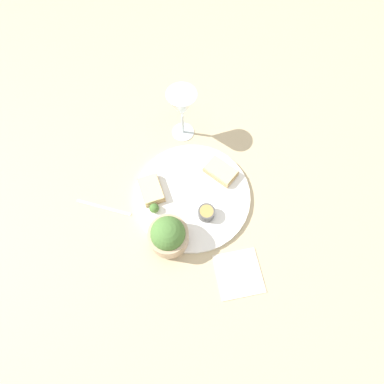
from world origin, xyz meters
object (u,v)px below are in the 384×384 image
salad_bowl (168,235)px  cheese_toast_near (151,190)px  napkin (239,273)px  sauce_ramekin (206,213)px  wine_glass (182,106)px  cheese_toast_far (221,171)px  fork (104,207)px

salad_bowl → cheese_toast_near: bearing=-6.1°
napkin → salad_bowl: bearing=36.7°
sauce_ramekin → wine_glass: bearing=-14.1°
cheese_toast_far → salad_bowl: bearing=116.6°
napkin → wine_glass: bearing=-8.7°
wine_glass → salad_bowl: bearing=147.3°
sauce_ramekin → cheese_toast_far: bearing=-46.5°
salad_bowl → wine_glass: bearing=-32.7°
salad_bowl → sauce_ramekin: 0.13m
wine_glass → fork: (-0.13, 0.33, -0.13)m
salad_bowl → cheese_toast_near: (0.16, -0.02, -0.04)m
wine_glass → sauce_ramekin: bearing=165.9°
cheese_toast_far → fork: (0.07, 0.36, -0.02)m
napkin → fork: 0.44m
wine_glass → cheese_toast_near: bearing=130.1°
cheese_toast_near → wine_glass: wine_glass is taller
cheese_toast_near → cheese_toast_far: (-0.04, -0.21, -0.00)m
napkin → fork: size_ratio=1.17×
salad_bowl → napkin: size_ratio=0.72×
sauce_ramekin → napkin: sauce_ramekin is taller
cheese_toast_far → fork: cheese_toast_far is taller
cheese_toast_far → wine_glass: 0.22m
salad_bowl → sauce_ramekin: size_ratio=2.28×
cheese_toast_near → fork: 0.15m
salad_bowl → cheese_toast_far: 0.26m
sauce_ramekin → cheese_toast_near: sauce_ramekin is taller
salad_bowl → napkin: salad_bowl is taller
salad_bowl → sauce_ramekin: salad_bowl is taller
cheese_toast_far → wine_glass: size_ratio=0.60×
salad_bowl → fork: size_ratio=0.84×
salad_bowl → fork: bearing=35.9°
sauce_ramekin → wine_glass: wine_glass is taller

